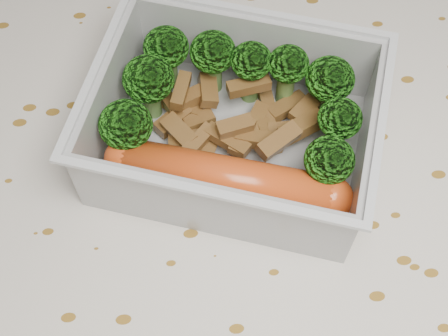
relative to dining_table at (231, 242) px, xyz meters
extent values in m
cube|color=brown|center=(0.00, 0.00, 0.06)|extent=(1.40, 0.90, 0.04)
cube|color=silver|center=(0.00, 0.00, 0.09)|extent=(1.46, 0.96, 0.01)
cube|color=silver|center=(0.00, 0.03, 0.09)|extent=(0.21, 0.18, 0.00)
cube|color=silver|center=(0.03, 0.09, 0.12)|extent=(0.16, 0.06, 0.06)
cube|color=silver|center=(-0.02, -0.03, 0.12)|extent=(0.16, 0.06, 0.06)
cube|color=silver|center=(0.08, 0.00, 0.12)|extent=(0.05, 0.12, 0.06)
cube|color=silver|center=(-0.07, 0.06, 0.12)|extent=(0.05, 0.12, 0.06)
cube|color=silver|center=(0.03, 0.10, 0.15)|extent=(0.17, 0.07, 0.00)
cube|color=silver|center=(-0.02, -0.03, 0.15)|extent=(0.17, 0.07, 0.00)
cube|color=silver|center=(0.09, 0.00, 0.15)|extent=(0.05, 0.13, 0.00)
cube|color=silver|center=(-0.08, 0.06, 0.15)|extent=(0.05, 0.13, 0.00)
cylinder|color=#608C3F|center=(-0.04, 0.09, 0.11)|extent=(0.02, 0.02, 0.03)
ellipsoid|color=#298916|center=(-0.04, 0.09, 0.13)|extent=(0.03, 0.03, 0.03)
cylinder|color=#608C3F|center=(0.00, 0.08, 0.11)|extent=(0.02, 0.02, 0.03)
ellipsoid|color=#298916|center=(0.00, 0.08, 0.13)|extent=(0.03, 0.03, 0.03)
cylinder|color=#608C3F|center=(0.02, 0.07, 0.11)|extent=(0.02, 0.02, 0.03)
ellipsoid|color=#298916|center=(0.02, 0.07, 0.13)|extent=(0.03, 0.03, 0.02)
cylinder|color=#608C3F|center=(0.04, 0.07, 0.11)|extent=(0.02, 0.02, 0.03)
ellipsoid|color=#298916|center=(0.04, 0.07, 0.13)|extent=(0.03, 0.03, 0.02)
cylinder|color=#608C3F|center=(0.07, 0.05, 0.11)|extent=(0.02, 0.02, 0.03)
ellipsoid|color=#298916|center=(0.07, 0.05, 0.13)|extent=(0.03, 0.03, 0.03)
cylinder|color=#608C3F|center=(-0.05, 0.06, 0.11)|extent=(0.02, 0.02, 0.03)
ellipsoid|color=#298916|center=(-0.05, 0.06, 0.13)|extent=(0.03, 0.03, 0.03)
cylinder|color=#608C3F|center=(0.07, 0.02, 0.11)|extent=(0.02, 0.02, 0.03)
ellipsoid|color=#298916|center=(0.07, 0.02, 0.13)|extent=(0.03, 0.03, 0.02)
cylinder|color=#608C3F|center=(-0.06, 0.03, 0.11)|extent=(0.02, 0.02, 0.03)
ellipsoid|color=#298916|center=(-0.06, 0.03, 0.13)|extent=(0.03, 0.03, 0.03)
cylinder|color=#608C3F|center=(0.06, -0.01, 0.11)|extent=(0.02, 0.02, 0.03)
ellipsoid|color=#298916|center=(0.06, -0.01, 0.13)|extent=(0.03, 0.03, 0.03)
cube|color=brown|center=(-0.01, 0.07, 0.11)|extent=(0.01, 0.02, 0.01)
cube|color=brown|center=(0.05, 0.03, 0.11)|extent=(0.03, 0.02, 0.01)
cube|color=brown|center=(0.03, 0.02, 0.12)|extent=(0.03, 0.03, 0.01)
cube|color=brown|center=(0.00, 0.03, 0.11)|extent=(0.03, 0.03, 0.01)
cube|color=brown|center=(0.03, 0.04, 0.10)|extent=(0.01, 0.03, 0.01)
cube|color=brown|center=(0.04, 0.05, 0.10)|extent=(0.03, 0.02, 0.01)
cube|color=brown|center=(-0.01, 0.03, 0.10)|extent=(0.02, 0.03, 0.01)
cube|color=brown|center=(-0.02, 0.03, 0.11)|extent=(0.03, 0.03, 0.01)
cube|color=brown|center=(-0.03, 0.06, 0.11)|extent=(0.03, 0.02, 0.01)
cube|color=brown|center=(-0.03, 0.04, 0.11)|extent=(0.03, 0.03, 0.01)
cube|color=brown|center=(0.01, 0.03, 0.11)|extent=(0.02, 0.03, 0.01)
cube|color=brown|center=(0.03, 0.06, 0.10)|extent=(0.01, 0.03, 0.01)
cube|color=brown|center=(0.03, 0.03, 0.10)|extent=(0.02, 0.03, 0.01)
cube|color=brown|center=(0.00, 0.03, 0.12)|extent=(0.03, 0.02, 0.01)
cube|color=brown|center=(0.02, 0.04, 0.10)|extent=(0.03, 0.03, 0.01)
cube|color=brown|center=(-0.04, 0.05, 0.10)|extent=(0.03, 0.03, 0.01)
cube|color=brown|center=(-0.03, 0.06, 0.10)|extent=(0.03, 0.03, 0.01)
cube|color=brown|center=(0.04, 0.04, 0.10)|extent=(0.02, 0.01, 0.01)
cube|color=brown|center=(0.05, 0.05, 0.11)|extent=(0.02, 0.02, 0.01)
cube|color=brown|center=(-0.03, 0.06, 0.12)|extent=(0.02, 0.03, 0.01)
cube|color=brown|center=(0.02, 0.02, 0.11)|extent=(0.03, 0.02, 0.01)
cube|color=brown|center=(-0.02, 0.05, 0.10)|extent=(0.02, 0.02, 0.01)
cube|color=brown|center=(-0.02, 0.03, 0.10)|extent=(0.01, 0.02, 0.01)
cube|color=brown|center=(0.02, 0.06, 0.12)|extent=(0.03, 0.02, 0.01)
cube|color=brown|center=(-0.03, 0.03, 0.10)|extent=(0.01, 0.02, 0.01)
cylinder|color=#D34A18|center=(0.00, -0.01, 0.11)|extent=(0.13, 0.07, 0.03)
sphere|color=#D34A18|center=(0.06, -0.03, 0.11)|extent=(0.03, 0.03, 0.03)
sphere|color=#D34A18|center=(-0.07, 0.02, 0.11)|extent=(0.03, 0.03, 0.03)
camera|label=1|loc=(-0.03, -0.19, 0.45)|focal=50.00mm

